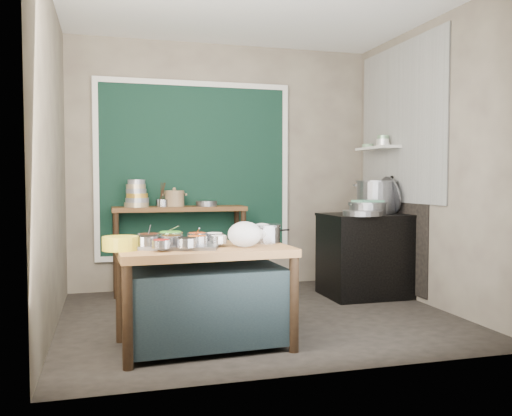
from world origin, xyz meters
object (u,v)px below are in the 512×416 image
object	(u,v)px
prep_table	(204,297)
stove_block	(367,256)
back_counter	(180,249)
utensil_cup	(162,203)
yellow_basin	(120,243)
stock_pot	(376,197)
condiment_tray	(181,246)
steamer	(368,208)
ceramic_crock	(174,199)
saucepan	(265,234)

from	to	relation	value
prep_table	stove_block	world-z (taller)	stove_block
back_counter	utensil_cup	world-z (taller)	utensil_cup
yellow_basin	back_counter	bearing A→B (deg)	71.66
yellow_basin	stock_pot	size ratio (longest dim) A/B	0.55
prep_table	yellow_basin	size ratio (longest dim) A/B	4.96
stove_block	condiment_tray	xyz separation A→B (m)	(-2.15, -1.29, 0.34)
condiment_tray	steamer	size ratio (longest dim) A/B	1.35
back_counter	ceramic_crock	world-z (taller)	ceramic_crock
stock_pot	ceramic_crock	bearing A→B (deg)	163.38
saucepan	ceramic_crock	bearing A→B (deg)	79.19
utensil_cup	steamer	size ratio (longest dim) A/B	0.33
yellow_basin	ceramic_crock	xyz separation A→B (m)	(0.63, 2.08, 0.23)
stove_block	utensil_cup	distance (m)	2.28
prep_table	steamer	size ratio (longest dim) A/B	3.07
steamer	ceramic_crock	bearing A→B (deg)	155.23
condiment_tray	utensil_cup	xyz separation A→B (m)	(0.07, 2.00, 0.23)
yellow_basin	condiment_tray	bearing A→B (deg)	6.87
steamer	saucepan	bearing A→B (deg)	-143.87
back_counter	ceramic_crock	size ratio (longest dim) A/B	6.30
back_counter	utensil_cup	size ratio (longest dim) A/B	10.70
prep_table	condiment_tray	distance (m)	0.42
stock_pot	back_counter	bearing A→B (deg)	163.29
stove_block	saucepan	world-z (taller)	saucepan
stove_block	utensil_cup	size ratio (longest dim) A/B	6.64
stove_block	steamer	bearing A→B (deg)	-114.63
back_counter	utensil_cup	xyz separation A→B (m)	(-0.19, -0.02, 0.52)
utensil_cup	yellow_basin	bearing A→B (deg)	-103.64
yellow_basin	utensil_cup	world-z (taller)	utensil_cup
condiment_tray	stock_pot	distance (m)	2.72
yellow_basin	ceramic_crock	world-z (taller)	ceramic_crock
stove_block	steamer	xyz separation A→B (m)	(-0.06, -0.13, 0.52)
condiment_tray	stock_pot	xyz separation A→B (m)	(2.32, 1.40, 0.30)
condiment_tray	saucepan	distance (m)	0.69
ceramic_crock	steamer	xyz separation A→B (m)	(1.89, -0.87, -0.08)
stove_block	yellow_basin	bearing A→B (deg)	-152.63
stock_pot	steamer	bearing A→B (deg)	-132.96
saucepan	condiment_tray	bearing A→B (deg)	165.20
utensil_cup	ceramic_crock	bearing A→B (deg)	13.91
saucepan	yellow_basin	bearing A→B (deg)	164.02
prep_table	ceramic_crock	bearing A→B (deg)	86.53
stove_block	yellow_basin	world-z (taller)	stove_block
utensil_cup	stock_pot	distance (m)	2.33
yellow_basin	saucepan	world-z (taller)	saucepan
stove_block	utensil_cup	xyz separation A→B (m)	(-2.09, 0.71, 0.57)
saucepan	stock_pot	world-z (taller)	stock_pot
utensil_cup	stock_pot	size ratio (longest dim) A/B	0.30
prep_table	condiment_tray	xyz separation A→B (m)	(-0.17, 0.01, 0.39)
prep_table	ceramic_crock	size ratio (longest dim) A/B	5.43
back_counter	stove_block	xyz separation A→B (m)	(1.90, -0.73, -0.05)
stock_pot	steamer	distance (m)	0.35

